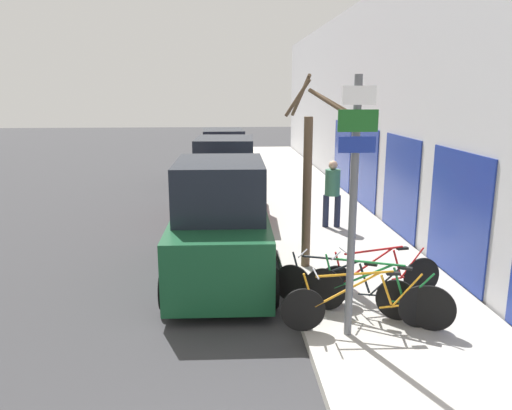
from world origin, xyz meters
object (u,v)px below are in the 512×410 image
object	(u,v)px
signpost	(354,199)
bicycle_3	(379,278)
pedestrian_near	(332,189)
parked_car_0	(221,228)
street_tree	(309,177)
bicycle_2	(343,288)
parked_car_1	(226,183)
bicycle_1	(376,295)
parked_car_2	(223,159)
bicycle_0	(362,305)

from	to	relation	value
signpost	bicycle_3	size ratio (longest dim) A/B	1.63
pedestrian_near	parked_car_0	bearing A→B (deg)	-125.57
parked_car_0	street_tree	distance (m)	2.02
signpost	street_tree	world-z (taller)	street_tree
bicycle_2	parked_car_1	world-z (taller)	parked_car_1
bicycle_1	bicycle_3	xyz separation A→B (m)	(0.29, 0.76, -0.01)
parked_car_1	parked_car_2	distance (m)	5.85
bicycle_1	signpost	bearing A→B (deg)	160.36
bicycle_0	street_tree	bearing A→B (deg)	6.99
signpost	bicycle_1	world-z (taller)	signpost
bicycle_2	parked_car_1	bearing A→B (deg)	42.55
bicycle_3	parked_car_0	bearing A→B (deg)	51.06
parked_car_0	parked_car_2	xyz separation A→B (m)	(0.06, 10.78, -0.08)
parked_car_0	parked_car_2	size ratio (longest dim) A/B	0.94
signpost	bicycle_0	distance (m)	1.68
signpost	street_tree	bearing A→B (deg)	92.24
bicycle_3	parked_car_2	bearing A→B (deg)	1.96
parked_car_2	street_tree	size ratio (longest dim) A/B	1.20
signpost	parked_car_2	bearing A→B (deg)	97.68
parked_car_1	parked_car_2	world-z (taller)	parked_car_1
parked_car_1	street_tree	bearing A→B (deg)	-67.28
bicycle_0	bicycle_1	xyz separation A→B (m)	(0.31, 0.31, 0.01)
signpost	parked_car_0	distance (m)	3.48
parked_car_1	bicycle_3	bearing A→B (deg)	-64.80
bicycle_0	bicycle_3	distance (m)	1.22
bicycle_2	street_tree	world-z (taller)	street_tree
parked_car_2	pedestrian_near	distance (m)	8.02
parked_car_1	street_tree	size ratio (longest dim) A/B	1.11
signpost	bicycle_2	size ratio (longest dim) A/B	1.75
bicycle_1	parked_car_1	bearing A→B (deg)	47.97
parked_car_2	street_tree	distance (m)	10.66
parked_car_1	pedestrian_near	size ratio (longest dim) A/B	2.42
bicycle_1	bicycle_2	distance (m)	0.57
signpost	parked_car_1	distance (m)	7.91
pedestrian_near	street_tree	size ratio (longest dim) A/B	0.46
bicycle_3	pedestrian_near	world-z (taller)	pedestrian_near
parked_car_0	parked_car_2	distance (m)	10.78
bicycle_2	signpost	bearing A→B (deg)	-160.09
bicycle_2	parked_car_0	distance (m)	2.79
bicycle_0	bicycle_1	distance (m)	0.44
signpost	parked_car_1	world-z (taller)	signpost
parked_car_2	pedestrian_near	world-z (taller)	parked_car_2
parked_car_1	pedestrian_near	bearing A→B (deg)	-27.28
parked_car_2	pedestrian_near	bearing A→B (deg)	-71.30
parked_car_1	street_tree	xyz separation A→B (m)	(1.63, -4.62, 0.93)
parked_car_2	bicycle_1	bearing A→B (deg)	-81.84
bicycle_2	pedestrian_near	world-z (taller)	pedestrian_near
bicycle_0	bicycle_1	world-z (taller)	bicycle_1
parked_car_2	pedestrian_near	size ratio (longest dim) A/B	2.61
parked_car_2	bicycle_2	bearing A→B (deg)	-83.50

